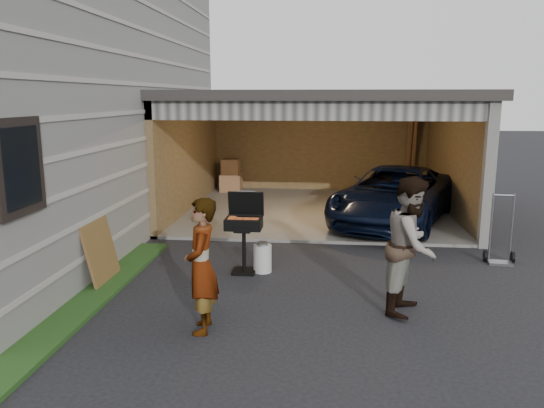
{
  "coord_description": "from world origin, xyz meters",
  "views": [
    {
      "loc": [
        0.93,
        -6.36,
        2.77
      ],
      "look_at": [
        0.12,
        1.6,
        1.15
      ],
      "focal_mm": 35.0,
      "sensor_mm": 36.0,
      "label": 1
    }
  ],
  "objects_px": {
    "plywood_panel": "(101,252)",
    "man": "(412,245)",
    "propane_tank": "(262,258)",
    "hand_truck": "(500,250)",
    "woman": "(201,266)",
    "bbq_grill": "(244,226)",
    "minivan": "(394,198)"
  },
  "relations": [
    {
      "from": "plywood_panel",
      "to": "hand_truck",
      "type": "xyz_separation_m",
      "value": [
        6.31,
        1.63,
        -0.26
      ]
    },
    {
      "from": "minivan",
      "to": "bbq_grill",
      "type": "distance_m",
      "value": 4.46
    },
    {
      "from": "woman",
      "to": "propane_tank",
      "type": "relative_size",
      "value": 3.67
    },
    {
      "from": "woman",
      "to": "plywood_panel",
      "type": "bearing_deg",
      "value": -135.5
    },
    {
      "from": "woman",
      "to": "hand_truck",
      "type": "bearing_deg",
      "value": 117.86
    },
    {
      "from": "plywood_panel",
      "to": "bbq_grill",
      "type": "bearing_deg",
      "value": 19.29
    },
    {
      "from": "man",
      "to": "bbq_grill",
      "type": "relative_size",
      "value": 1.4
    },
    {
      "from": "minivan",
      "to": "propane_tank",
      "type": "relative_size",
      "value": 9.79
    },
    {
      "from": "bbq_grill",
      "to": "hand_truck",
      "type": "xyz_separation_m",
      "value": [
        4.24,
        0.91,
        -0.53
      ]
    },
    {
      "from": "minivan",
      "to": "man",
      "type": "distance_m",
      "value": 4.87
    },
    {
      "from": "propane_tank",
      "to": "plywood_panel",
      "type": "distance_m",
      "value": 2.49
    },
    {
      "from": "man",
      "to": "plywood_panel",
      "type": "distance_m",
      "value": 4.52
    },
    {
      "from": "propane_tank",
      "to": "hand_truck",
      "type": "relative_size",
      "value": 0.37
    },
    {
      "from": "propane_tank",
      "to": "minivan",
      "type": "bearing_deg",
      "value": 54.16
    },
    {
      "from": "woman",
      "to": "plywood_panel",
      "type": "height_order",
      "value": "woman"
    },
    {
      "from": "bbq_grill",
      "to": "woman",
      "type": "bearing_deg",
      "value": -94.33
    },
    {
      "from": "woman",
      "to": "bbq_grill",
      "type": "xyz_separation_m",
      "value": [
        0.17,
        2.21,
        -0.05
      ]
    },
    {
      "from": "man",
      "to": "minivan",
      "type": "bearing_deg",
      "value": 17.13
    },
    {
      "from": "bbq_grill",
      "to": "propane_tank",
      "type": "xyz_separation_m",
      "value": [
        0.29,
        0.04,
        -0.54
      ]
    },
    {
      "from": "propane_tank",
      "to": "hand_truck",
      "type": "distance_m",
      "value": 4.05
    },
    {
      "from": "minivan",
      "to": "bbq_grill",
      "type": "xyz_separation_m",
      "value": [
        -2.78,
        -3.49,
        0.16
      ]
    },
    {
      "from": "plywood_panel",
      "to": "man",
      "type": "bearing_deg",
      "value": -8.06
    },
    {
      "from": "propane_tank",
      "to": "woman",
      "type": "bearing_deg",
      "value": -101.44
    },
    {
      "from": "hand_truck",
      "to": "bbq_grill",
      "type": "bearing_deg",
      "value": -162.41
    },
    {
      "from": "minivan",
      "to": "propane_tank",
      "type": "distance_m",
      "value": 4.27
    },
    {
      "from": "minivan",
      "to": "woman",
      "type": "relative_size",
      "value": 2.67
    },
    {
      "from": "woman",
      "to": "bbq_grill",
      "type": "bearing_deg",
      "value": 168.25
    },
    {
      "from": "minivan",
      "to": "bbq_grill",
      "type": "height_order",
      "value": "bbq_grill"
    },
    {
      "from": "plywood_panel",
      "to": "woman",
      "type": "bearing_deg",
      "value": -38.09
    },
    {
      "from": "minivan",
      "to": "bbq_grill",
      "type": "relative_size",
      "value": 3.4
    },
    {
      "from": "minivan",
      "to": "plywood_panel",
      "type": "distance_m",
      "value": 6.42
    },
    {
      "from": "propane_tank",
      "to": "plywood_panel",
      "type": "xyz_separation_m",
      "value": [
        -2.36,
        -0.76,
        0.26
      ]
    }
  ]
}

